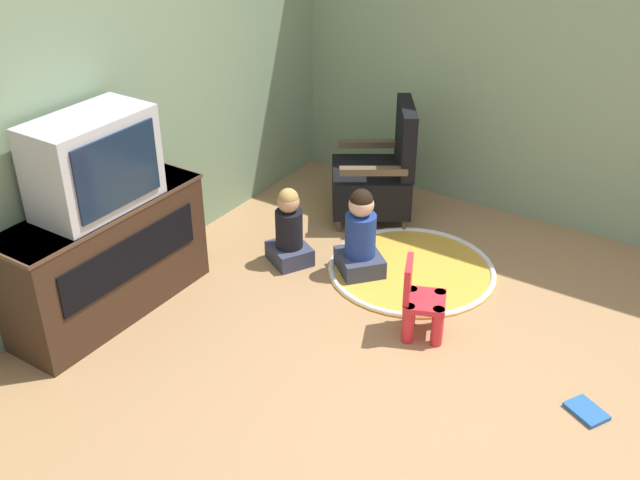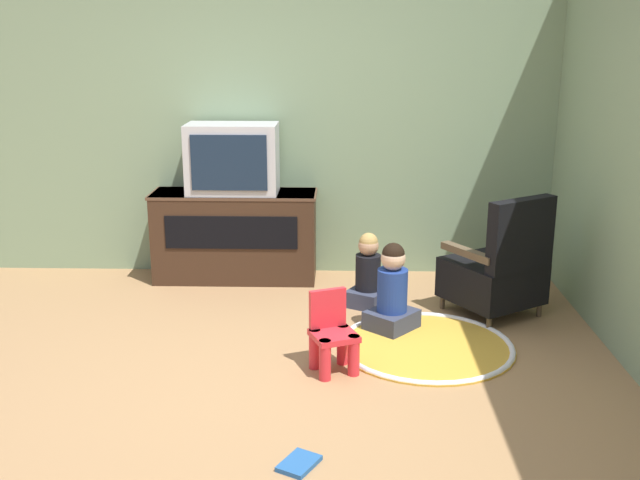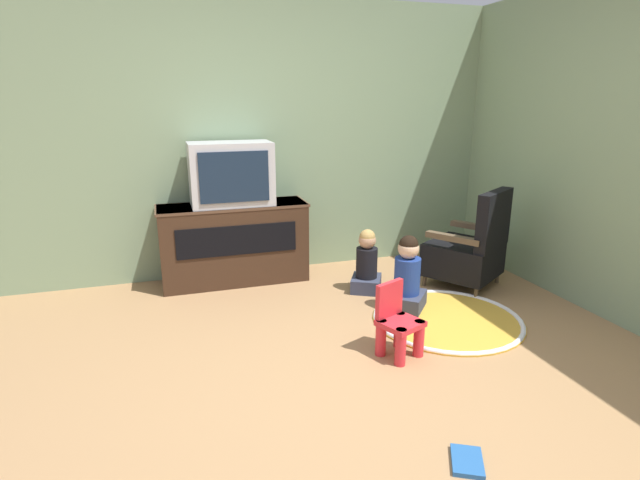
{
  "view_description": "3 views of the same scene",
  "coord_description": "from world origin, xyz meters",
  "px_view_note": "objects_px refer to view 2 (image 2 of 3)",
  "views": [
    {
      "loc": [
        -2.94,
        -1.18,
        2.71
      ],
      "look_at": [
        -0.14,
        0.64,
        0.78
      ],
      "focal_mm": 42.0,
      "sensor_mm": 36.0,
      "label": 1
    },
    {
      "loc": [
        0.44,
        -3.84,
        1.97
      ],
      "look_at": [
        0.31,
        0.8,
        0.67
      ],
      "focal_mm": 42.0,
      "sensor_mm": 36.0,
      "label": 2
    },
    {
      "loc": [
        -1.0,
        -2.39,
        1.65
      ],
      "look_at": [
        0.08,
        0.96,
        0.63
      ],
      "focal_mm": 28.0,
      "sensor_mm": 36.0,
      "label": 3
    }
  ],
  "objects_px": {
    "yellow_kid_chair": "(333,339)",
    "child_watching_center": "(392,293)",
    "black_armchair": "(498,270)",
    "book": "(299,463)",
    "tv_cabinet": "(235,235)",
    "television": "(232,159)",
    "child_watching_left": "(368,274)"
  },
  "relations": [
    {
      "from": "yellow_kid_chair",
      "to": "child_watching_center",
      "type": "xyz_separation_m",
      "value": [
        0.39,
        0.64,
        0.06
      ]
    },
    {
      "from": "black_armchair",
      "to": "book",
      "type": "bearing_deg",
      "value": 23.56
    },
    {
      "from": "black_armchair",
      "to": "child_watching_center",
      "type": "height_order",
      "value": "black_armchair"
    },
    {
      "from": "black_armchair",
      "to": "book",
      "type": "xyz_separation_m",
      "value": [
        -1.3,
        -1.98,
        -0.32
      ]
    },
    {
      "from": "tv_cabinet",
      "to": "black_armchair",
      "type": "distance_m",
      "value": 2.11
    },
    {
      "from": "tv_cabinet",
      "to": "yellow_kid_chair",
      "type": "xyz_separation_m",
      "value": [
        0.81,
        -1.7,
        -0.17
      ]
    },
    {
      "from": "television",
      "to": "book",
      "type": "xyz_separation_m",
      "value": [
        0.67,
        -2.72,
        -0.99
      ]
    },
    {
      "from": "tv_cabinet",
      "to": "television",
      "type": "xyz_separation_m",
      "value": [
        0.0,
        -0.01,
        0.62
      ]
    },
    {
      "from": "television",
      "to": "black_armchair",
      "type": "height_order",
      "value": "television"
    },
    {
      "from": "tv_cabinet",
      "to": "black_armchair",
      "type": "xyz_separation_m",
      "value": [
        1.97,
        -0.76,
        -0.04
      ]
    },
    {
      "from": "book",
      "to": "black_armchair",
      "type": "bearing_deg",
      "value": -4.93
    },
    {
      "from": "television",
      "to": "child_watching_center",
      "type": "relative_size",
      "value": 1.16
    },
    {
      "from": "black_armchair",
      "to": "yellow_kid_chair",
      "type": "xyz_separation_m",
      "value": [
        -1.16,
        -0.94,
        -0.13
      ]
    },
    {
      "from": "television",
      "to": "black_armchair",
      "type": "bearing_deg",
      "value": -20.65
    },
    {
      "from": "yellow_kid_chair",
      "to": "child_watching_center",
      "type": "distance_m",
      "value": 0.76
    },
    {
      "from": "yellow_kid_chair",
      "to": "book",
      "type": "relative_size",
      "value": 1.98
    },
    {
      "from": "child_watching_left",
      "to": "book",
      "type": "distance_m",
      "value": 2.2
    },
    {
      "from": "black_armchair",
      "to": "child_watching_left",
      "type": "height_order",
      "value": "black_armchair"
    },
    {
      "from": "tv_cabinet",
      "to": "television",
      "type": "relative_size",
      "value": 1.86
    },
    {
      "from": "child_watching_center",
      "to": "book",
      "type": "relative_size",
      "value": 2.51
    },
    {
      "from": "tv_cabinet",
      "to": "child_watching_left",
      "type": "xyz_separation_m",
      "value": [
        1.06,
        -0.59,
        -0.13
      ]
    },
    {
      "from": "television",
      "to": "yellow_kid_chair",
      "type": "bearing_deg",
      "value": -64.24
    },
    {
      "from": "child_watching_left",
      "to": "child_watching_center",
      "type": "height_order",
      "value": "child_watching_center"
    },
    {
      "from": "child_watching_left",
      "to": "book",
      "type": "bearing_deg",
      "value": -161.76
    },
    {
      "from": "television",
      "to": "child_watching_left",
      "type": "bearing_deg",
      "value": -28.36
    },
    {
      "from": "yellow_kid_chair",
      "to": "book",
      "type": "distance_m",
      "value": 1.07
    },
    {
      "from": "tv_cabinet",
      "to": "television",
      "type": "bearing_deg",
      "value": -90.0
    },
    {
      "from": "child_watching_center",
      "to": "television",
      "type": "bearing_deg",
      "value": 90.14
    },
    {
      "from": "black_armchair",
      "to": "book",
      "type": "distance_m",
      "value": 2.39
    },
    {
      "from": "black_armchair",
      "to": "child_watching_left",
      "type": "xyz_separation_m",
      "value": [
        -0.91,
        0.17,
        -0.1
      ]
    },
    {
      "from": "yellow_kid_chair",
      "to": "book",
      "type": "xyz_separation_m",
      "value": [
        -0.14,
        -1.04,
        -0.19
      ]
    },
    {
      "from": "child_watching_center",
      "to": "black_armchair",
      "type": "bearing_deg",
      "value": -27.61
    }
  ]
}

